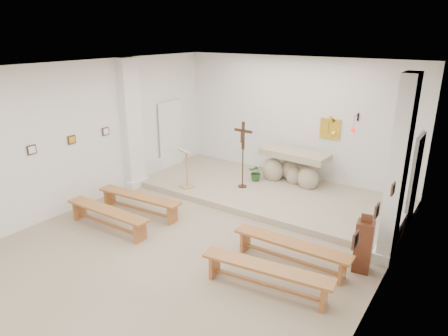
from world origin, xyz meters
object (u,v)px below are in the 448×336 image
Objects in this scene: altar at (293,169)px; crucifix_stand at (243,150)px; bench_left_front at (139,200)px; bench_right_front at (291,248)px; bench_right_second at (266,272)px; bench_left_second at (107,214)px; lectern at (186,168)px; donation_pedestal at (363,246)px.

crucifix_stand is at bearing -125.84° from altar.
altar is at bearing 54.07° from bench_left_front.
bench_right_front is 0.95m from bench_right_second.
bench_left_front and bench_right_second have the same top height.
crucifix_stand is at bearing 68.72° from bench_left_second.
bench_right_second is at bearing -14.83° from lectern.
bench_left_front is 1.00× the size of bench_right_second.
lectern is 1.58m from crucifix_stand.
lectern reaches higher than altar.
altar is at bearing 61.70° from lectern.
lectern reaches higher than donation_pedestal.
lectern is 0.97× the size of donation_pedestal.
altar is 4.29m from bench_left_front.
donation_pedestal reaches higher than altar.
bench_left_second is at bearing -167.32° from bench_right_front.
lectern is 0.61× the size of crucifix_stand.
donation_pedestal is at bearing -23.86° from crucifix_stand.
altar is at bearing 113.59° from bench_right_front.
lectern reaches higher than bench_left_front.
bench_right_front and bench_left_second have the same top height.
altar is at bearing 102.51° from bench_right_second.
altar is at bearing 123.97° from donation_pedestal.
bench_left_second is at bearing -112.01° from altar.
bench_left_second is at bearing -72.26° from lectern.
bench_left_second is 0.99× the size of bench_right_second.
lectern reaches higher than bench_right_front.
altar reaches higher than bench_right_second.
lectern is (-2.18, -1.97, 0.16)m from altar.
bench_left_front is at bearing -117.61° from altar.
bench_left_second is at bearing 172.60° from bench_right_second.
donation_pedestal is at bearing 25.28° from bench_right_front.
bench_right_front is at bearing -61.33° from altar.
bench_left_front is 1.01× the size of bench_right_front.
crucifix_stand is 0.80× the size of bench_left_second.
crucifix_stand is (1.23, 0.85, 0.50)m from lectern.
lectern is at bearing 159.13° from donation_pedestal.
altar is 2.94m from lectern.
lectern is 5.10m from donation_pedestal.
lectern is at bearing -141.70° from crucifix_stand.
bench_left_second is (-1.31, -3.47, -0.83)m from crucifix_stand.
bench_left_second is (-3.92, -0.95, 0.00)m from bench_right_front.
donation_pedestal is 0.50× the size of bench_right_front.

